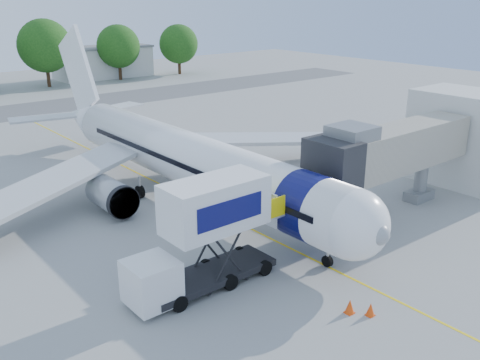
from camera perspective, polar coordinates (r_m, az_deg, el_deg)
ground at (r=35.77m, az=-2.18°, el=-3.59°), size 160.00×160.00×0.00m
guidance_line at (r=35.76m, az=-2.18°, el=-3.58°), size 0.15×70.00×0.01m
taxiway_strip at (r=72.45m, az=-23.00°, el=6.69°), size 120.00×10.00×0.01m
aircraft at (r=37.94m, az=-6.03°, el=2.40°), size 34.17×37.73×11.35m
jet_bridge at (r=35.23m, az=15.26°, el=2.86°), size 13.90×3.20×6.60m
terminal_stub at (r=44.22m, az=23.18°, el=4.11°), size 5.00×8.00×7.00m
catering_hiloader at (r=26.10m, az=-3.80°, el=-6.00°), size 8.50×2.44×5.50m
safety_cone_a at (r=25.67m, az=13.75°, el=-13.28°), size 0.40×0.40×0.64m
safety_cone_b at (r=25.62m, az=11.63°, el=-13.08°), size 0.45×0.45×0.71m
outbuilding_right at (r=98.35m, az=-14.39°, el=12.12°), size 16.40×7.40×5.30m
tree_e at (r=89.88m, az=-20.11°, el=13.29°), size 8.15×8.15×10.39m
tree_f at (r=94.51m, az=-12.85°, el=13.73°), size 7.17×7.17×9.14m
tree_g at (r=99.55m, az=-6.56°, el=14.21°), size 6.92×6.92×8.82m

